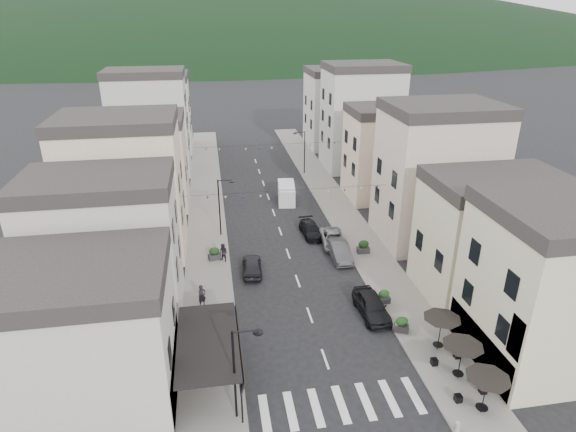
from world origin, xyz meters
The scene contains 29 objects.
ground centered at (0.00, 0.00, 0.00)m, with size 700.00×700.00×0.00m, color black.
sidewalk_left centered at (-7.50, 32.00, 0.06)m, with size 4.00×76.00×0.12m, color slate.
sidewalk_right centered at (7.50, 32.00, 0.06)m, with size 4.00×76.00×0.12m, color slate.
hill_backdrop centered at (0.00, 300.00, 0.00)m, with size 640.00×360.00×70.00m, color black.
boutique_building centered at (-15.50, 5.00, 4.00)m, with size 12.00×8.00×8.00m, color #B8B2A9.
bistro_building centered at (14.50, 4.00, 5.00)m, with size 10.00×8.00×10.00m, color beige.
boutique_awning centered at (-7.25, 5.00, 3.11)m, with size 3.77×7.50×3.28m.
buildings_row_left centered at (-14.50, 37.75, 6.12)m, with size 10.20×54.16×14.00m.
buildings_row_right centered at (14.50, 36.59, 6.32)m, with size 10.20×54.16×14.50m.
cafe_terrace centered at (7.70, 2.80, 2.36)m, with size 2.50×8.10×2.53m.
streetlamp_left_near centered at (-5.82, 2.00, 3.70)m, with size 1.70×0.56×6.00m.
streetlamp_left_far centered at (-5.82, 26.00, 3.70)m, with size 1.70×0.56×6.00m.
streetlamp_right_far centered at (5.82, 44.00, 3.70)m, with size 1.70×0.56×6.00m.
bollards centered at (0.00, 5.50, 0.42)m, with size 11.66×10.26×0.60m.
bunting_near centered at (0.00, 22.00, 5.65)m, with size 19.00×0.28×0.62m.
bunting_far centered at (0.00, 38.00, 5.65)m, with size 19.00×0.28×0.62m.
parked_car_a centered at (4.60, 10.34, 0.81)m, with size 1.90×4.73×1.61m, color black.
parked_car_b centered at (4.53, 19.37, 0.76)m, with size 1.60×4.59×1.51m, color #38383A.
parked_car_c centered at (4.60, 22.06, 0.66)m, with size 2.20×4.77×1.33m, color gray.
parked_car_d centered at (2.95, 24.55, 0.63)m, with size 1.78×4.37×1.27m, color black.
parked_car_e centered at (-3.68, 18.02, 0.71)m, with size 1.67×4.14×1.41m, color black.
delivery_van centered at (1.99, 34.26, 1.14)m, with size 2.49×5.03×2.31m.
pedestrian_a centered at (-7.97, 13.41, 1.03)m, with size 0.66×0.44×1.82m, color black.
pedestrian_b centered at (-6.05, 20.26, 1.00)m, with size 0.85×0.67×1.76m, color black.
planter_la centered at (-6.00, 6.23, 0.65)m, with size 1.06×0.72×1.09m.
planter_lb centered at (-6.87, 20.79, 0.71)m, with size 1.20×0.86×1.21m.
planter_ra centered at (6.00, 7.88, 0.69)m, with size 1.18×0.92×1.17m.
planter_rb centered at (6.00, 11.55, 0.67)m, with size 1.02×0.57×1.13m.
planter_rc centered at (6.96, 19.82, 0.74)m, with size 1.15×0.64×1.28m.
Camera 1 is at (-6.57, -18.61, 21.41)m, focal length 30.00 mm.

